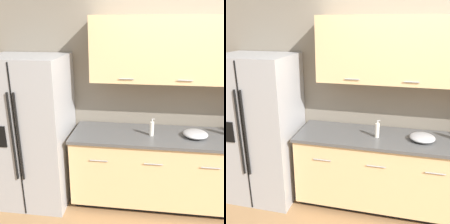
# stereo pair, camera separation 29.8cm
# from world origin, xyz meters

# --- Properties ---
(wall_back) EXTENTS (10.00, 0.39, 2.60)m
(wall_back) POSITION_xyz_m (-0.05, 1.20, 1.45)
(wall_back) COLOR gray
(wall_back) RESTS_ON ground_plane
(counter_unit) EXTENTS (2.51, 0.64, 0.92)m
(counter_unit) POSITION_xyz_m (-0.18, 0.91, 0.47)
(counter_unit) COLOR black
(counter_unit) RESTS_ON ground_plane
(refrigerator) EXTENTS (0.88, 0.79, 1.80)m
(refrigerator) POSITION_xyz_m (-1.93, 0.84, 0.90)
(refrigerator) COLOR #9E9EA0
(refrigerator) RESTS_ON ground_plane
(soap_dispenser) EXTENTS (0.05, 0.05, 0.21)m
(soap_dispenser) POSITION_xyz_m (-0.51, 0.87, 1.01)
(soap_dispenser) COLOR silver
(soap_dispenser) RESTS_ON counter_unit
(mixing_bowl) EXTENTS (0.27, 0.27, 0.07)m
(mixing_bowl) POSITION_xyz_m (-0.02, 0.89, 0.95)
(mixing_bowl) COLOR #A3A3A5
(mixing_bowl) RESTS_ON counter_unit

